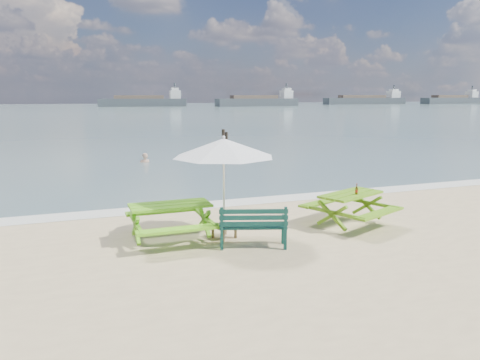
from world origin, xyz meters
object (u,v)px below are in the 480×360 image
object	(u,v)px
side_table	(224,231)
swimmer	(145,169)
patio_umbrella	(224,148)
picnic_table_right	(350,210)
beer_bottle	(357,191)
park_bench	(253,234)
picnic_table_left	(171,223)

from	to	relation	value
side_table	swimmer	bearing A→B (deg)	89.04
patio_umbrella	swimmer	world-z (taller)	patio_umbrella
picnic_table_right	side_table	xyz separation A→B (m)	(-3.26, 0.12, -0.24)
patio_umbrella	beer_bottle	xyz separation A→B (m)	(3.31, -0.27, -1.15)
picnic_table_right	side_table	world-z (taller)	picnic_table_right
side_table	patio_umbrella	size ratio (longest dim) A/B	0.20
park_bench	swimmer	size ratio (longest dim) A/B	0.97
beer_bottle	swimmer	world-z (taller)	beer_bottle
picnic_table_left	swimmer	distance (m)	12.67
patio_umbrella	swimmer	xyz separation A→B (m)	(0.21, 12.79, -2.39)
patio_umbrella	beer_bottle	distance (m)	3.52
picnic_table_left	picnic_table_right	xyz separation A→B (m)	(4.44, -0.34, -0.01)
picnic_table_right	beer_bottle	world-z (taller)	beer_bottle
side_table	beer_bottle	distance (m)	3.41
picnic_table_left	picnic_table_right	size ratio (longest dim) A/B	0.80
picnic_table_right	side_table	size ratio (longest dim) A/B	4.11
picnic_table_right	swimmer	xyz separation A→B (m)	(-3.05, 12.92, -0.72)
picnic_table_right	patio_umbrella	world-z (taller)	patio_umbrella
picnic_table_right	park_bench	world-z (taller)	park_bench
park_bench	swimmer	bearing A→B (deg)	90.71
patio_umbrella	park_bench	bearing A→B (deg)	-64.56
beer_bottle	swimmer	size ratio (longest dim) A/B	0.17
picnic_table_left	patio_umbrella	world-z (taller)	patio_umbrella
picnic_table_left	side_table	xyz separation A→B (m)	(1.18, -0.22, -0.25)
side_table	swimmer	distance (m)	12.80
swimmer	park_bench	bearing A→B (deg)	-89.29
picnic_table_right	park_bench	bearing A→B (deg)	-166.65
picnic_table_left	side_table	distance (m)	1.23
picnic_table_left	beer_bottle	xyz separation A→B (m)	(4.49, -0.50, 0.51)
picnic_table_right	swimmer	size ratio (longest dim) A/B	1.56
swimmer	picnic_table_right	bearing A→B (deg)	-76.73
side_table	patio_umbrella	bearing A→B (deg)	-63.43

